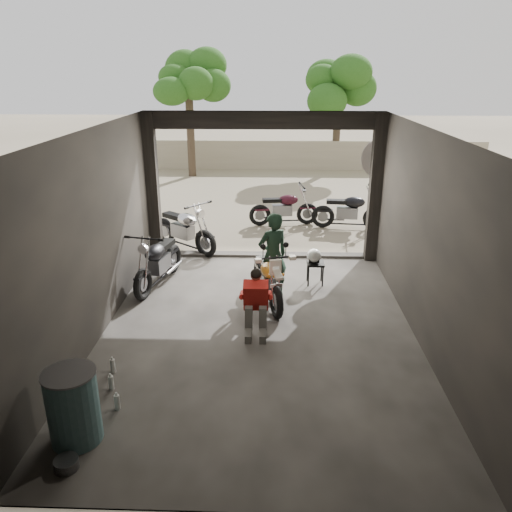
# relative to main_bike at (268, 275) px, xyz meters

# --- Properties ---
(ground) EXTENTS (80.00, 80.00, 0.00)m
(ground) POSITION_rel_main_bike_xyz_m (-0.13, -1.14, -0.54)
(ground) COLOR #7A6D56
(ground) RESTS_ON ground
(garage) EXTENTS (7.00, 7.13, 3.20)m
(garage) POSITION_rel_main_bike_xyz_m (-0.13, -0.59, 0.74)
(garage) COLOR #2D2B28
(garage) RESTS_ON ground
(boundary_wall) EXTENTS (18.00, 0.30, 1.20)m
(boundary_wall) POSITION_rel_main_bike_xyz_m (-0.13, 12.86, 0.06)
(boundary_wall) COLOR gray
(boundary_wall) RESTS_ON ground
(tree_left) EXTENTS (2.20, 2.20, 5.60)m
(tree_left) POSITION_rel_main_bike_xyz_m (-3.13, 11.36, 3.45)
(tree_left) COLOR #382B1E
(tree_left) RESTS_ON ground
(tree_right) EXTENTS (2.20, 2.20, 5.00)m
(tree_right) POSITION_rel_main_bike_xyz_m (2.67, 12.86, 3.02)
(tree_right) COLOR #382B1E
(tree_right) RESTS_ON ground
(main_bike) EXTENTS (1.06, 1.73, 1.08)m
(main_bike) POSITION_rel_main_bike_xyz_m (0.00, 0.00, 0.00)
(main_bike) COLOR beige
(main_bike) RESTS_ON ground
(left_bike) EXTENTS (1.07, 1.83, 1.16)m
(left_bike) POSITION_rel_main_bike_xyz_m (-2.13, 0.70, 0.04)
(left_bike) COLOR black
(left_bike) RESTS_ON ground
(outside_bike_a) EXTENTS (1.85, 1.69, 1.21)m
(outside_bike_a) POSITION_rel_main_bike_xyz_m (-1.98, 2.75, 0.07)
(outside_bike_a) COLOR black
(outside_bike_a) RESTS_ON ground
(outside_bike_b) EXTENTS (1.72, 0.90, 1.11)m
(outside_bike_b) POSITION_rel_main_bike_xyz_m (0.38, 4.83, 0.02)
(outside_bike_b) COLOR #3B0E1A
(outside_bike_b) RESTS_ON ground
(outside_bike_c) EXTENTS (1.76, 0.86, 1.15)m
(outside_bike_c) POSITION_rel_main_bike_xyz_m (2.09, 4.56, 0.04)
(outside_bike_c) COLOR black
(outside_bike_c) RESTS_ON ground
(rider) EXTENTS (0.71, 0.63, 1.62)m
(rider) POSITION_rel_main_bike_xyz_m (0.09, 0.26, 0.27)
(rider) COLOR black
(rider) RESTS_ON ground
(mechanic) EXTENTS (0.54, 0.72, 1.03)m
(mechanic) POSITION_rel_main_bike_xyz_m (-0.17, -1.17, -0.02)
(mechanic) COLOR #B52218
(mechanic) RESTS_ON ground
(stool) EXTENTS (0.33, 0.33, 0.46)m
(stool) POSITION_rel_main_bike_xyz_m (0.93, 0.85, -0.15)
(stool) COLOR black
(stool) RESTS_ON ground
(helmet) EXTENTS (0.33, 0.34, 0.27)m
(helmet) POSITION_rel_main_bike_xyz_m (0.89, 0.86, 0.06)
(helmet) COLOR silver
(helmet) RESTS_ON stool
(oil_drum) EXTENTS (0.73, 0.73, 0.89)m
(oil_drum) POSITION_rel_main_bike_xyz_m (-2.13, -3.68, -0.09)
(oil_drum) COLOR #35565A
(oil_drum) RESTS_ON ground
(sign_post) EXTENTS (0.88, 0.08, 2.65)m
(sign_post) POSITION_rel_main_bike_xyz_m (2.40, 2.57, 1.27)
(sign_post) COLOR black
(sign_post) RESTS_ON ground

